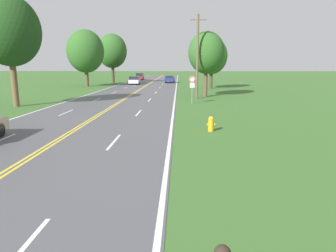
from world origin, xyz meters
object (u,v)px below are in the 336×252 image
object	(u,v)px
traffic_sign	(192,83)
tree_behind_sign	(206,53)
tree_left_verge	(112,51)
tree_right_cluster	(85,51)
tree_mid_treeline	(9,31)
car_silver_hatchback_approaching	(134,80)
tree_far_back	(212,56)
car_red_van_mid_far	(140,76)
car_dark_blue_hatchback_mid_near	(170,79)
fire_hydrant	(211,124)

from	to	relation	value
traffic_sign	tree_behind_sign	world-z (taller)	tree_behind_sign
tree_left_verge	tree_right_cluster	world-z (taller)	tree_left_verge
tree_behind_sign	tree_mid_treeline	distance (m)	20.31
tree_right_cluster	tree_behind_sign	bearing A→B (deg)	-41.39
traffic_sign	tree_mid_treeline	bearing A→B (deg)	-171.02
tree_mid_treeline	car_silver_hatchback_approaching	bearing A→B (deg)	79.40
tree_mid_treeline	tree_far_back	size ratio (longest dim) A/B	1.21
traffic_sign	car_silver_hatchback_approaching	bearing A→B (deg)	108.51
car_red_van_mid_far	tree_behind_sign	bearing A→B (deg)	-162.01
tree_right_cluster	car_dark_blue_hatchback_mid_near	bearing A→B (deg)	38.99
car_silver_hatchback_approaching	car_red_van_mid_far	world-z (taller)	car_red_van_mid_far
fire_hydrant	tree_behind_sign	bearing A→B (deg)	85.99
car_silver_hatchback_approaching	car_red_van_mid_far	size ratio (longest dim) A/B	0.93
car_dark_blue_hatchback_mid_near	car_red_van_mid_far	distance (m)	15.50
traffic_sign	car_red_van_mid_far	distance (m)	50.31
car_red_van_mid_far	tree_left_verge	bearing A→B (deg)	166.23
tree_behind_sign	car_silver_hatchback_approaching	xyz separation A→B (m)	(-11.86, 22.79, -4.26)
tree_right_cluster	car_dark_blue_hatchback_mid_near	world-z (taller)	tree_right_cluster
fire_hydrant	traffic_sign	size ratio (longest dim) A/B	0.33
traffic_sign	tree_right_cluster	size ratio (longest dim) A/B	0.27
car_red_van_mid_far	tree_far_back	bearing A→B (deg)	-151.84
tree_left_verge	tree_mid_treeline	distance (m)	36.79
car_red_van_mid_far	car_silver_hatchback_approaching	bearing A→B (deg)	-175.29
car_silver_hatchback_approaching	tree_behind_sign	bearing A→B (deg)	-154.80
fire_hydrant	tree_mid_treeline	distance (m)	20.19
traffic_sign	car_red_van_mid_far	size ratio (longest dim) A/B	0.58
tree_behind_sign	tree_mid_treeline	xyz separation A→B (m)	(-17.90, -9.49, 1.47)
fire_hydrant	tree_left_verge	world-z (taller)	tree_left_verge
tree_left_verge	tree_behind_sign	distance (m)	32.20
traffic_sign	car_dark_blue_hatchback_mid_near	xyz separation A→B (m)	(-3.24, 35.81, -1.16)
tree_far_back	car_dark_blue_hatchback_mid_near	size ratio (longest dim) A/B	2.03
tree_far_back	car_red_van_mid_far	size ratio (longest dim) A/B	1.75
tree_mid_treeline	traffic_sign	bearing A→B (deg)	8.98
fire_hydrant	tree_far_back	distance (m)	32.76
car_dark_blue_hatchback_mid_near	tree_behind_sign	bearing A→B (deg)	12.92
fire_hydrant	car_red_van_mid_far	bearing A→B (deg)	101.01
traffic_sign	tree_far_back	xyz separation A→B (m)	(3.89, 19.91, 3.11)
tree_left_verge	fire_hydrant	bearing A→B (deg)	-71.41
traffic_sign	car_dark_blue_hatchback_mid_near	bearing A→B (deg)	95.16
fire_hydrant	tree_behind_sign	distance (m)	19.91
car_silver_hatchback_approaching	car_dark_blue_hatchback_mid_near	bearing A→B (deg)	-50.26
tree_far_back	tree_mid_treeline	bearing A→B (deg)	-131.55
tree_far_back	car_dark_blue_hatchback_mid_near	bearing A→B (deg)	114.13
tree_mid_treeline	tree_far_back	xyz separation A→B (m)	(19.89, 22.44, -1.47)
tree_far_back	tree_behind_sign	bearing A→B (deg)	-98.74
tree_behind_sign	car_dark_blue_hatchback_mid_near	xyz separation A→B (m)	(-5.13, 28.85, -4.27)
fire_hydrant	tree_mid_treeline	world-z (taller)	tree_mid_treeline
car_dark_blue_hatchback_mid_near	tree_mid_treeline	bearing A→B (deg)	-15.58
tree_left_verge	tree_mid_treeline	size ratio (longest dim) A/B	1.04
tree_left_verge	car_dark_blue_hatchback_mid_near	bearing A→B (deg)	7.47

